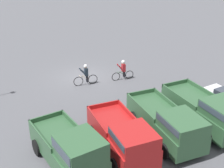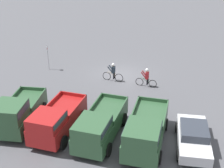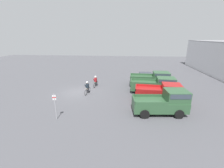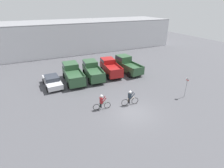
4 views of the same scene
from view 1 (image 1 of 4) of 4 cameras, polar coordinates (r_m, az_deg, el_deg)
The scene contains 7 objects.
ground_plane at distance 25.17m, azimuth -5.18°, elevation 1.21°, with size 80.00×80.00×0.00m, color #4C4C51.
pickup_truck_0 at distance 18.89m, azimuth 17.09°, elevation -4.64°, with size 2.46×5.66×2.18m.
pickup_truck_1 at distance 17.20m, azimuth 10.25°, elevation -7.00°, with size 2.54×5.66×2.12m.
pickup_truck_2 at distance 15.82m, azimuth 2.16°, elevation -9.65°, with size 2.52×5.04×2.13m.
pickup_truck_3 at distance 15.00m, azimuth -7.52°, elevation -11.69°, with size 2.52×5.13×2.34m.
cyclist_0 at distance 23.58m, azimuth -4.84°, elevation 1.72°, with size 1.88×0.51×1.66m.
cyclist_1 at distance 24.40m, azimuth 2.03°, elevation 2.70°, with size 1.82×0.51×1.65m.
Camera 1 is at (8.78, 21.31, 10.11)m, focal length 50.00 mm.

